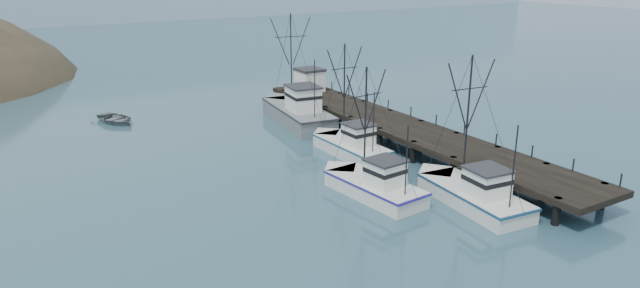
% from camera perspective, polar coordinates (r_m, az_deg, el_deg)
% --- Properties ---
extents(ground, '(400.00, 400.00, 0.00)m').
position_cam_1_polar(ground, '(37.68, 6.78, -9.68)').
color(ground, '#294A5B').
rests_on(ground, ground).
extents(pier, '(6.00, 44.00, 2.00)m').
position_cam_1_polar(pier, '(56.91, 8.08, 1.67)').
color(pier, black).
rests_on(pier, ground).
extents(distant_ridge, '(360.00, 40.00, 26.00)m').
position_cam_1_polar(distant_ridge, '(199.24, -22.80, 11.41)').
color(distant_ridge, '#9EB2C6').
rests_on(distant_ridge, ground).
extents(trawler_near, '(4.56, 11.26, 11.36)m').
position_cam_1_polar(trawler_near, '(44.15, 14.85, -4.76)').
color(trawler_near, silver).
rests_on(trawler_near, ground).
extents(trawler_mid, '(4.26, 10.25, 10.26)m').
position_cam_1_polar(trawler_mid, '(44.36, 5.19, -4.11)').
color(trawler_mid, silver).
rests_on(trawler_mid, ground).
extents(trawler_far, '(3.46, 10.17, 10.59)m').
position_cam_1_polar(trawler_far, '(53.63, 2.95, -0.15)').
color(trawler_far, silver).
rests_on(trawler_far, ground).
extents(work_vessel, '(5.90, 14.62, 12.31)m').
position_cam_1_polar(work_vessel, '(64.14, -2.36, 3.24)').
color(work_vessel, slate).
rests_on(work_vessel, ground).
extents(pier_shed, '(3.00, 3.20, 2.80)m').
position_cam_1_polar(pier_shed, '(70.95, -1.05, 6.47)').
color(pier_shed, silver).
rests_on(pier_shed, pier).
extents(pickup_truck, '(5.07, 2.75, 1.35)m').
position_cam_1_polar(pickup_truck, '(70.93, -1.28, 5.86)').
color(pickup_truck, white).
rests_on(pickup_truck, pier).
extents(motorboat, '(5.70, 6.73, 1.19)m').
position_cam_1_polar(motorboat, '(68.28, -19.71, 2.03)').
color(motorboat, slate).
rests_on(motorboat, ground).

